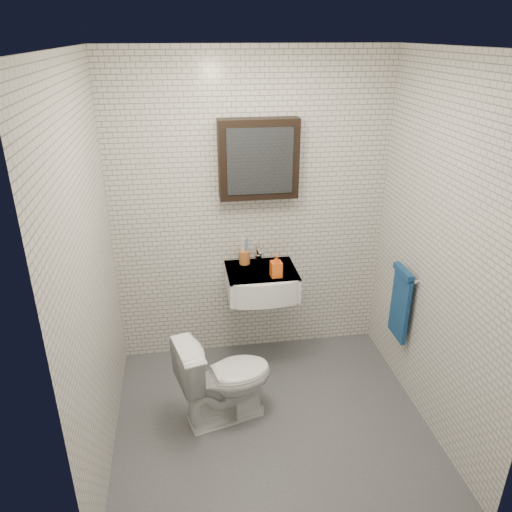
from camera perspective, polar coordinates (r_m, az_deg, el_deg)
The scene contains 9 objects.
ground at distance 3.78m, azimuth 1.80°, elevation -18.49°, with size 2.20×2.00×0.01m, color #4B4E52.
room_shell at distance 2.99m, azimuth 2.17°, elevation 2.51°, with size 2.22×2.02×2.51m.
washbasin at distance 3.95m, azimuth 0.71°, elevation -3.09°, with size 0.55×0.50×0.20m.
faucet at distance 4.05m, azimuth 0.27°, elevation 0.20°, with size 0.06×0.20×0.15m.
mirror_cabinet at distance 3.80m, azimuth 0.30°, elevation 11.00°, with size 0.60×0.15×0.60m.
towel_rail at distance 3.92m, azimuth 16.21°, elevation -4.91°, with size 0.09×0.30×0.58m.
toothbrush_cup at distance 4.03m, azimuth -1.33°, elevation -0.06°, with size 0.11×0.11×0.24m.
soap_bottle at distance 3.81m, azimuth 2.32°, elevation -1.10°, with size 0.08×0.09×0.18m, color orange.
toilet at distance 3.63m, azimuth -3.55°, elevation -13.71°, with size 0.38×0.67×0.68m, color white.
Camera 1 is at (-0.54, -2.72, 2.58)m, focal length 35.00 mm.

